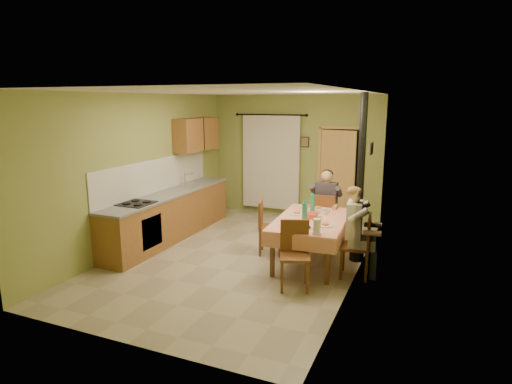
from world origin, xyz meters
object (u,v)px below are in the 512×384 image
at_px(man_right, 356,222).
at_px(stove_flue, 359,202).
at_px(chair_left, 270,238).
at_px(man_far, 326,199).
at_px(chair_far, 325,229).
at_px(dining_table, 311,241).
at_px(chair_right, 356,259).
at_px(chair_near, 294,269).

height_order(man_right, stove_flue, stove_flue).
distance_m(chair_left, man_far, 1.33).
bearing_deg(stove_flue, chair_far, 138.74).
bearing_deg(man_far, chair_left, -132.24).
relative_size(dining_table, chair_far, 1.98).
bearing_deg(stove_flue, chair_right, -82.06).
distance_m(dining_table, chair_near, 1.08).
relative_size(chair_far, chair_left, 1.02).
bearing_deg(chair_right, chair_left, 68.05).
bearing_deg(chair_left, chair_far, 123.36).
distance_m(chair_near, chair_right, 1.06).
height_order(dining_table, chair_near, chair_near).
bearing_deg(chair_right, dining_table, 62.35).
bearing_deg(dining_table, stove_flue, 26.35).
bearing_deg(chair_far, chair_right, -60.80).
bearing_deg(chair_near, stove_flue, -133.30).
distance_m(dining_table, chair_left, 0.80).
xyz_separation_m(dining_table, man_right, (0.79, -0.32, 0.50)).
distance_m(dining_table, man_far, 1.15).
bearing_deg(chair_right, chair_far, 25.15).
bearing_deg(chair_far, man_right, -61.28).
relative_size(chair_near, man_right, 0.70).
height_order(chair_left, man_far, man_far).
height_order(chair_right, stove_flue, stove_flue).
bearing_deg(chair_left, stove_flue, 84.25).
distance_m(chair_far, man_far, 0.59).
bearing_deg(chair_near, chair_left, -74.85).
xyz_separation_m(chair_right, stove_flue, (-0.10, 0.72, 0.73)).
xyz_separation_m(chair_left, man_right, (1.57, -0.45, 0.59)).
distance_m(chair_right, stove_flue, 1.03).
height_order(dining_table, man_right, man_right).
distance_m(chair_far, stove_flue, 1.20).
relative_size(chair_right, man_right, 0.71).
bearing_deg(stove_flue, chair_near, -113.53).
distance_m(chair_near, man_far, 2.19).
bearing_deg(dining_table, man_far, 87.39).
distance_m(chair_far, chair_right, 1.57).
relative_size(dining_table, man_far, 1.39).
relative_size(dining_table, man_right, 1.39).
bearing_deg(chair_left, chair_right, 58.17).
bearing_deg(man_far, stove_flue, -43.89).
distance_m(chair_far, chair_near, 2.10).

